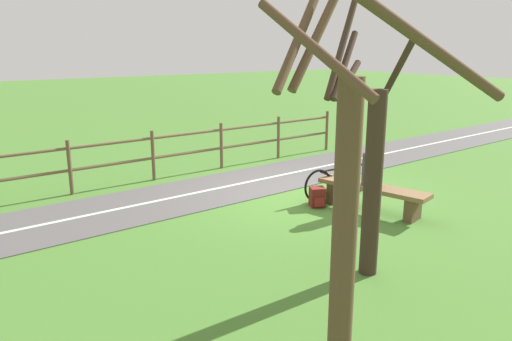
{
  "coord_description": "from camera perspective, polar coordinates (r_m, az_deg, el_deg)",
  "views": [
    {
      "loc": [
        -7.29,
        6.42,
        2.95
      ],
      "look_at": [
        -1.17,
        1.95,
        1.01
      ],
      "focal_mm": 34.34,
      "sensor_mm": 36.0,
      "label": 1
    }
  ],
  "objects": [
    {
      "name": "backpack",
      "position": [
        9.3,
        7.15,
        -3.1
      ],
      "size": [
        0.37,
        0.35,
        0.37
      ],
      "rotation": [
        0.0,
        0.0,
        1.1
      ],
      "color": "maroon",
      "rests_on": "ground_plane"
    },
    {
      "name": "bicycle",
      "position": [
        9.84,
        9.51,
        -1.21
      ],
      "size": [
        0.17,
        1.65,
        0.83
      ],
      "rotation": [
        0.0,
        0.0,
        1.49
      ],
      "color": "black",
      "rests_on": "ground_plane"
    },
    {
      "name": "paved_path",
      "position": [
        9.25,
        -19.12,
        -5.03
      ],
      "size": [
        3.2,
        36.05,
        0.02
      ],
      "primitive_type": "cube",
      "rotation": [
        0.0,
        0.0,
        0.03
      ],
      "color": "#565454",
      "rests_on": "ground_plane"
    },
    {
      "name": "bench",
      "position": [
        9.19,
        13.41,
        -2.55
      ],
      "size": [
        2.13,
        0.9,
        0.48
      ],
      "rotation": [
        0.0,
        0.0,
        0.22
      ],
      "color": "brown",
      "rests_on": "ground_plane"
    },
    {
      "name": "tree_far_right",
      "position": [
        3.77,
        10.06,
        -5.91
      ],
      "size": [
        1.46,
        1.33,
        3.49
      ],
      "color": "brown",
      "rests_on": "ground_plane"
    },
    {
      "name": "ground_plane",
      "position": [
        10.15,
        5.01,
        -2.62
      ],
      "size": [
        80.0,
        80.0,
        0.0
      ],
      "primitive_type": "plane",
      "color": "#477A2D"
    },
    {
      "name": "person_seated",
      "position": [
        9.09,
        13.27,
        0.48
      ],
      "size": [
        0.39,
        0.39,
        0.8
      ],
      "rotation": [
        0.0,
        0.0,
        0.22
      ],
      "color": "#38383D",
      "rests_on": "bench"
    },
    {
      "name": "tree_near_bench",
      "position": [
        6.39,
        13.09,
        0.91
      ],
      "size": [
        1.08,
        1.08,
        3.61
      ],
      "color": "#38281E",
      "rests_on": "ground_plane"
    },
    {
      "name": "fence_roadside",
      "position": [
        11.17,
        -11.92,
        2.22
      ],
      "size": [
        0.33,
        11.07,
        1.13
      ],
      "rotation": [
        0.0,
        0.0,
        1.59
      ],
      "color": "brown",
      "rests_on": "ground_plane"
    },
    {
      "name": "path_centre_line",
      "position": [
        9.25,
        -19.13,
        -4.97
      ],
      "size": [
        1.09,
        31.99,
        0.0
      ],
      "primitive_type": "cube",
      "rotation": [
        0.0,
        0.0,
        0.03
      ],
      "color": "silver",
      "rests_on": "paved_path"
    }
  ]
}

